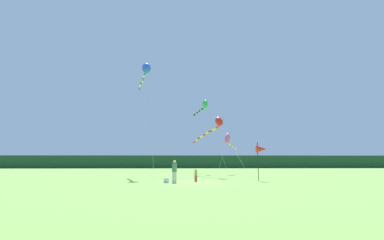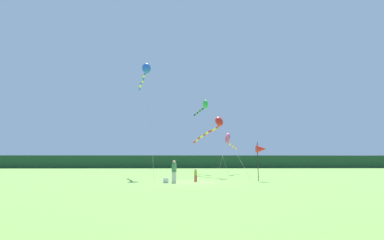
% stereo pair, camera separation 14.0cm
% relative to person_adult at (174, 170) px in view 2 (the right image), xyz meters
% --- Properties ---
extents(ground_plane, '(120.00, 120.00, 0.00)m').
position_rel_person_adult_xyz_m(ground_plane, '(1.67, 0.41, -1.02)').
color(ground_plane, '#6B9E42').
extents(distant_treeline, '(108.00, 3.66, 2.96)m').
position_rel_person_adult_xyz_m(distant_treeline, '(1.67, 45.41, 0.46)').
color(distant_treeline, '#1E4228').
rests_on(distant_treeline, ground).
extents(person_adult, '(0.40, 0.40, 1.82)m').
position_rel_person_adult_xyz_m(person_adult, '(0.00, 0.00, 0.00)').
color(person_adult, silver).
rests_on(person_adult, ground).
extents(person_child, '(0.25, 0.25, 1.13)m').
position_rel_person_adult_xyz_m(person_child, '(1.82, 1.01, -0.39)').
color(person_child, '#B23338').
rests_on(person_child, ground).
extents(cooler_box, '(0.43, 0.33, 0.39)m').
position_rel_person_adult_xyz_m(cooler_box, '(-0.65, -0.11, -0.82)').
color(cooler_box, silver).
rests_on(cooler_box, ground).
extents(banner_flag_pole, '(0.90, 0.70, 3.45)m').
position_rel_person_adult_xyz_m(banner_flag_pole, '(7.79, 1.77, 1.78)').
color(banner_flag_pole, black).
rests_on(banner_flag_pole, ground).
extents(kite_green, '(4.09, 7.50, 10.63)m').
position_rel_person_adult_xyz_m(kite_green, '(3.81, 16.71, 8.70)').
color(kite_green, '#B2B2B2').
rests_on(kite_green, ground).
extents(kite_rainbow, '(3.61, 6.21, 5.51)m').
position_rel_person_adult_xyz_m(kite_rainbow, '(6.72, 13.65, 3.51)').
color(kite_rainbow, '#B2B2B2').
rests_on(kite_rainbow, ground).
extents(kite_red, '(5.06, 10.14, 6.77)m').
position_rel_person_adult_xyz_m(kite_red, '(4.36, 8.13, 4.75)').
color(kite_red, '#B2B2B2').
rests_on(kite_red, ground).
extents(kite_blue, '(2.88, 7.48, 12.66)m').
position_rel_person_adult_xyz_m(kite_blue, '(-3.49, 7.21, 10.82)').
color(kite_blue, '#B2B2B2').
rests_on(kite_blue, ground).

